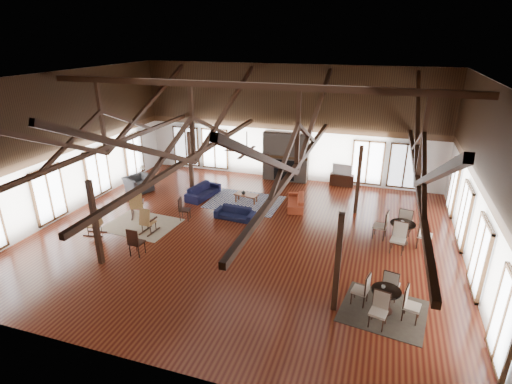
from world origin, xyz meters
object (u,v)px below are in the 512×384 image
(armchair, at_px, (139,184))
(sofa_navy_left, at_px, (203,191))
(cafe_table_far, at_px, (402,229))
(tv_console, at_px, (342,180))
(cafe_table_near, at_px, (385,297))
(coffee_table, at_px, (246,195))
(sofa_orange, at_px, (296,201))
(sofa_navy_front, at_px, (235,213))

(armchair, bearing_deg, sofa_navy_left, -62.61)
(cafe_table_far, xyz_separation_m, tv_console, (-2.87, 5.52, -0.26))
(cafe_table_near, relative_size, cafe_table_far, 0.90)
(cafe_table_near, bearing_deg, coffee_table, 135.43)
(cafe_table_near, bearing_deg, sofa_orange, 122.00)
(sofa_navy_front, relative_size, coffee_table, 1.50)
(sofa_navy_left, distance_m, cafe_table_far, 9.25)
(coffee_table, bearing_deg, cafe_table_near, -35.49)
(cafe_table_near, distance_m, tv_console, 10.20)
(cafe_table_far, bearing_deg, armchair, 173.04)
(coffee_table, distance_m, cafe_table_far, 7.11)
(sofa_navy_front, relative_size, cafe_table_near, 0.88)
(armchair, distance_m, cafe_table_far, 12.56)
(tv_console, bearing_deg, cafe_table_far, -62.52)
(sofa_navy_left, relative_size, cafe_table_far, 0.92)
(armchair, relative_size, cafe_table_far, 0.55)
(sofa_navy_front, bearing_deg, armchair, 168.91)
(coffee_table, distance_m, armchair, 5.61)
(sofa_navy_front, xyz_separation_m, cafe_table_far, (6.74, -0.02, 0.31))
(coffee_table, distance_m, tv_console, 5.42)
(tv_console, bearing_deg, coffee_table, -137.48)
(sofa_navy_left, bearing_deg, coffee_table, -79.87)
(sofa_navy_front, height_order, armchair, armchair)
(sofa_orange, height_order, tv_console, tv_console)
(sofa_navy_left, xyz_separation_m, cafe_table_near, (8.56, -6.24, 0.21))
(sofa_orange, relative_size, coffee_table, 1.59)
(sofa_orange, bearing_deg, cafe_table_near, 20.37)
(sofa_orange, relative_size, tv_console, 1.51)
(sofa_orange, bearing_deg, tv_console, 142.80)
(cafe_table_near, distance_m, cafe_table_far, 4.44)
(sofa_navy_left, height_order, sofa_orange, sofa_navy_left)
(armchair, bearing_deg, sofa_navy_front, -82.49)
(cafe_table_near, bearing_deg, sofa_navy_left, 143.93)
(sofa_navy_front, xyz_separation_m, sofa_orange, (2.21, 2.02, 0.02))
(armchair, relative_size, cafe_table_near, 0.61)
(sofa_navy_front, relative_size, cafe_table_far, 0.79)
(sofa_navy_front, xyz_separation_m, cafe_table_near, (6.24, -4.43, 0.25))
(coffee_table, xyz_separation_m, cafe_table_near, (6.36, -6.26, 0.14))
(cafe_table_far, bearing_deg, coffee_table, 164.87)
(sofa_navy_front, distance_m, tv_console, 6.72)
(sofa_orange, bearing_deg, coffee_table, -97.13)
(sofa_orange, distance_m, cafe_table_far, 4.98)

